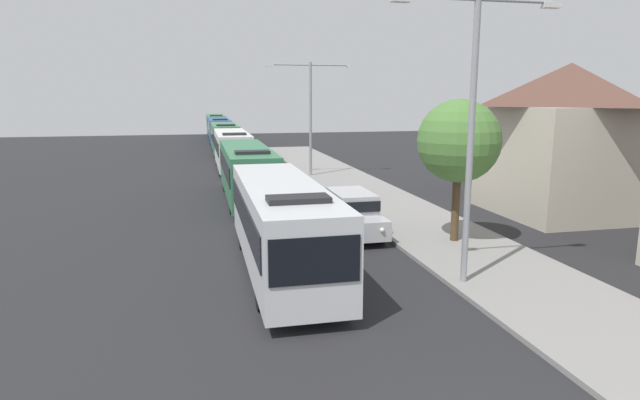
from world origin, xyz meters
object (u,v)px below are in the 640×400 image
(bus_middle, at_px, (232,149))
(roadside_tree, at_px, (459,142))
(bus_fourth_in_line, at_px, (224,137))
(streetlamp_mid, at_px, (310,106))
(streetlamp_near, at_px, (472,114))
(bus_rear, at_px, (219,130))
(bus_lead, at_px, (282,223))
(white_suv, at_px, (352,211))
(bus_second_in_line, at_px, (247,171))
(bus_tail_end, at_px, (216,124))

(bus_middle, distance_m, roadside_tree, 25.61)
(bus_fourth_in_line, bearing_deg, streetlamp_mid, -73.05)
(streetlamp_near, relative_size, streetlamp_mid, 1.07)
(bus_rear, relative_size, streetlamp_mid, 1.41)
(bus_rear, relative_size, streetlamp_near, 1.31)
(bus_lead, distance_m, white_suv, 5.58)
(bus_fourth_in_line, height_order, streetlamp_near, streetlamp_near)
(white_suv, bearing_deg, streetlamp_near, -76.22)
(bus_fourth_in_line, relative_size, bus_rear, 0.98)
(bus_lead, height_order, bus_second_in_line, same)
(white_suv, bearing_deg, roadside_tree, -32.38)
(bus_middle, xyz_separation_m, bus_rear, (0.00, 25.44, 0.00))
(roadside_tree, bearing_deg, white_suv, 147.62)
(white_suv, xyz_separation_m, roadside_tree, (3.68, -2.34, 3.14))
(streetlamp_mid, xyz_separation_m, roadside_tree, (1.98, -19.17, -1.01))
(bus_second_in_line, xyz_separation_m, bus_tail_end, (0.00, 51.99, 0.00))
(bus_middle, height_order, streetlamp_mid, streetlamp_mid)
(bus_lead, relative_size, bus_second_in_line, 0.95)
(bus_middle, xyz_separation_m, bus_fourth_in_line, (0.00, 12.49, 0.00))
(bus_lead, relative_size, bus_fourth_in_line, 0.96)
(bus_middle, bearing_deg, white_suv, -80.48)
(streetlamp_near, bearing_deg, streetlamp_mid, 90.00)
(bus_middle, relative_size, streetlamp_near, 1.23)
(bus_fourth_in_line, xyz_separation_m, bus_tail_end, (0.00, 26.29, 0.00))
(bus_tail_end, bearing_deg, bus_fourth_in_line, -90.00)
(bus_rear, xyz_separation_m, roadside_tree, (7.38, -49.84, 2.49))
(bus_tail_end, bearing_deg, bus_second_in_line, -90.00)
(white_suv, distance_m, roadside_tree, 5.38)
(streetlamp_near, height_order, streetlamp_mid, streetlamp_near)
(white_suv, bearing_deg, bus_fourth_in_line, 96.11)
(bus_second_in_line, xyz_separation_m, bus_rear, (0.00, 38.66, 0.00))
(roadside_tree, bearing_deg, bus_tail_end, 96.66)
(bus_middle, xyz_separation_m, roadside_tree, (7.38, -24.40, 2.49))
(white_suv, xyz_separation_m, streetlamp_near, (1.70, -6.93, 4.39))
(bus_lead, relative_size, bus_rear, 0.94)
(bus_rear, distance_m, roadside_tree, 50.45)
(bus_rear, xyz_separation_m, white_suv, (3.70, -47.51, -0.66))
(bus_second_in_line, height_order, roadside_tree, roadside_tree)
(bus_second_in_line, relative_size, streetlamp_near, 1.30)
(bus_lead, xyz_separation_m, streetlamp_mid, (5.40, 20.96, 3.50))
(bus_middle, height_order, bus_fourth_in_line, same)
(bus_lead, bearing_deg, bus_middle, 90.00)
(bus_tail_end, bearing_deg, bus_lead, -90.00)
(bus_second_in_line, height_order, bus_rear, same)
(bus_tail_end, height_order, white_suv, bus_tail_end)
(bus_fourth_in_line, bearing_deg, streetlamp_near, -82.59)
(bus_rear, xyz_separation_m, streetlamp_mid, (5.40, -30.67, 3.50))
(bus_rear, distance_m, white_suv, 47.65)
(streetlamp_near, xyz_separation_m, roadside_tree, (1.98, 4.60, -1.25))
(bus_fourth_in_line, relative_size, bus_tail_end, 0.91)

